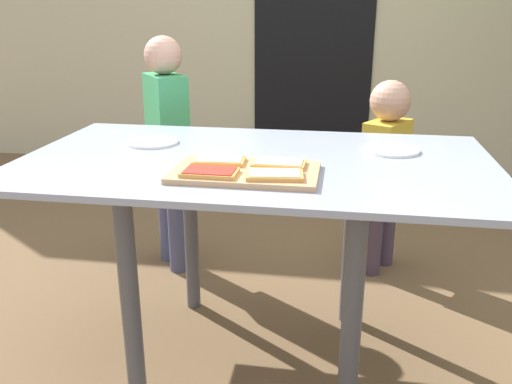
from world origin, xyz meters
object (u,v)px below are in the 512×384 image
at_px(pizza_slice_near_right, 275,175).
at_px(pizza_slice_far_right, 279,163).
at_px(pizza_slice_far_left, 219,160).
at_px(plate_white_left, 152,142).
at_px(cutting_board, 246,172).
at_px(pizza_slice_near_left, 210,172).
at_px(child_left, 168,140).
at_px(dining_table, 256,192).
at_px(plate_white_right, 391,150).
at_px(child_right, 385,163).

height_order(pizza_slice_near_right, pizza_slice_far_right, same).
distance_m(pizza_slice_far_left, plate_white_left, 0.41).
bearing_deg(cutting_board, pizza_slice_far_right, 31.99).
distance_m(cutting_board, pizza_slice_near_left, 0.12).
xyz_separation_m(pizza_slice_near_right, plate_white_left, (-0.50, 0.38, -0.02)).
height_order(pizza_slice_near_right, child_left, child_left).
bearing_deg(child_left, cutting_board, -58.81).
distance_m(pizza_slice_near_right, child_left, 1.15).
distance_m(cutting_board, pizza_slice_near_right, 0.11).
distance_m(pizza_slice_near_left, pizza_slice_far_right, 0.22).
bearing_deg(pizza_slice_far_right, cutting_board, -148.01).
bearing_deg(pizza_slice_far_left, dining_table, 53.87).
bearing_deg(pizza_slice_near_left, child_left, 115.00).
relative_size(plate_white_right, child_right, 0.20).
distance_m(pizza_slice_far_left, child_right, 1.15).
bearing_deg(child_right, child_left, -172.89).
relative_size(pizza_slice_far_left, pizza_slice_far_right, 1.03).
bearing_deg(pizza_slice_near_right, pizza_slice_far_left, 147.80).
xyz_separation_m(pizza_slice_near_left, pizza_slice_far_left, (-0.00, 0.12, 0.00)).
height_order(pizza_slice_far_left, pizza_slice_far_right, same).
distance_m(pizza_slice_far_right, plate_white_left, 0.56).
bearing_deg(plate_white_left, dining_table, -19.01).
distance_m(cutting_board, pizza_slice_far_left, 0.11).
distance_m(child_left, child_right, 1.03).
distance_m(pizza_slice_far_right, plate_white_right, 0.46).
height_order(dining_table, child_left, child_left).
distance_m(cutting_board, plate_white_left, 0.52).
bearing_deg(dining_table, child_right, 59.97).
xyz_separation_m(dining_table, child_left, (-0.54, 0.71, -0.01)).
height_order(dining_table, plate_white_right, plate_white_right).
bearing_deg(dining_table, pizza_slice_near_right, -68.94).
xyz_separation_m(pizza_slice_far_left, child_right, (0.57, 0.96, -0.25)).
relative_size(dining_table, pizza_slice_near_right, 9.15).
height_order(cutting_board, pizza_slice_far_left, pizza_slice_far_left).
height_order(pizza_slice_near_right, pizza_slice_far_left, same).
relative_size(dining_table, plate_white_left, 8.12).
relative_size(pizza_slice_near_left, plate_white_right, 0.84).
distance_m(pizza_slice_near_right, pizza_slice_far_left, 0.22).
bearing_deg(pizza_slice_near_right, cutting_board, 147.03).
bearing_deg(pizza_slice_near_left, plate_white_right, 37.87).
bearing_deg(child_left, plate_white_left, -76.62).
bearing_deg(child_right, plate_white_left, -141.87).
distance_m(dining_table, plate_white_left, 0.44).
xyz_separation_m(dining_table, pizza_slice_near_right, (0.09, -0.25, 0.14)).
bearing_deg(pizza_slice_near_left, plate_white_left, 128.57).
relative_size(cutting_board, plate_white_right, 2.27).
distance_m(pizza_slice_near_right, pizza_slice_far_right, 0.12).
relative_size(pizza_slice_near_right, pizza_slice_far_left, 1.02).
bearing_deg(pizza_slice_far_right, child_right, 67.97).
bearing_deg(dining_table, plate_white_left, 160.99).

